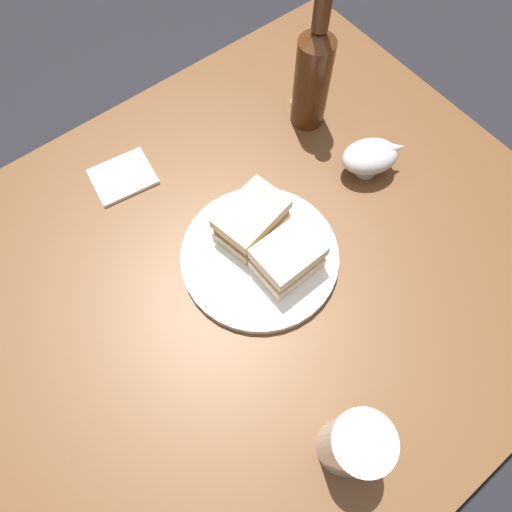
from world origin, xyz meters
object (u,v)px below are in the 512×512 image
sandwich_half_left (288,258)px  pint_glass (351,445)px  fork (300,73)px  plate (260,256)px  sandwich_half_right (252,220)px  napkin (123,177)px  cider_bottle (313,75)px  gravy_boat (370,157)px

sandwich_half_left → pint_glass: pint_glass is taller
fork → plate: bearing=-2.2°
sandwich_half_left → sandwich_half_right: (0.00, -0.09, -0.00)m
sandwich_half_left → sandwich_half_right: bearing=-88.6°
napkin → sandwich_half_right: bearing=116.1°
cider_bottle → fork: 0.16m
plate → fork: plate is taller
sandwich_half_left → sandwich_half_right: sandwich_half_left is taller
pint_glass → gravy_boat: size_ratio=1.17×
sandwich_half_right → napkin: bearing=-63.9°
cider_bottle → napkin: (0.37, -0.10, -0.11)m
cider_bottle → napkin: cider_bottle is taller
pint_glass → gravy_boat: 0.49m
sandwich_half_right → pint_glass: (0.11, 0.36, 0.01)m
sandwich_half_left → gravy_boat: bearing=-165.0°
napkin → sandwich_half_left: bearing=109.9°
sandwich_half_left → gravy_boat: (-0.25, -0.07, -0.01)m
gravy_boat → cider_bottle: 0.18m
plate → sandwich_half_left: 0.07m
sandwich_half_left → cider_bottle: 0.34m
sandwich_half_left → gravy_boat: 0.26m
plate → sandwich_half_right: sandwich_half_right is taller
pint_glass → napkin: (0.01, -0.60, -0.06)m
sandwich_half_right → napkin: size_ratio=1.19×
sandwich_half_right → cider_bottle: cider_bottle is taller
sandwich_half_left → napkin: size_ratio=0.94×
gravy_boat → fork: 0.28m
plate → sandwich_half_left: (-0.02, 0.05, 0.04)m
sandwich_half_left → pint_glass: (0.11, 0.27, 0.01)m
plate → cider_bottle: cider_bottle is taller
gravy_boat → cider_bottle: bearing=-87.8°
sandwich_half_right → sandwich_half_left: bearing=91.4°
sandwich_half_left → cider_bottle: (-0.25, -0.23, 0.06)m
fork → gravy_boat: bearing=34.2°
plate → gravy_boat: bearing=-175.4°
pint_glass → napkin: bearing=-89.1°
pint_glass → fork: size_ratio=0.82×
sandwich_half_right → pint_glass: bearing=73.0°
sandwich_half_left → napkin: sandwich_half_left is taller
plate → gravy_boat: (-0.27, -0.02, 0.03)m
sandwich_half_right → fork: size_ratio=0.72×
plate → cider_bottle: bearing=-145.0°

